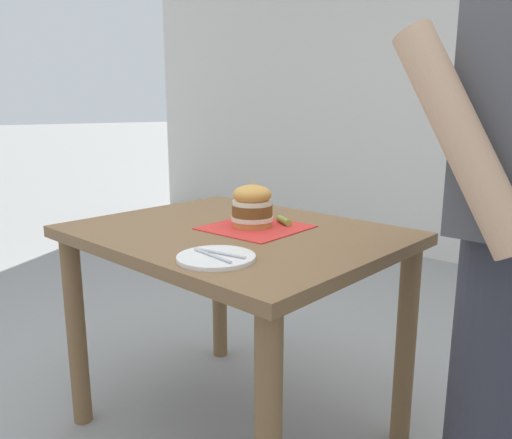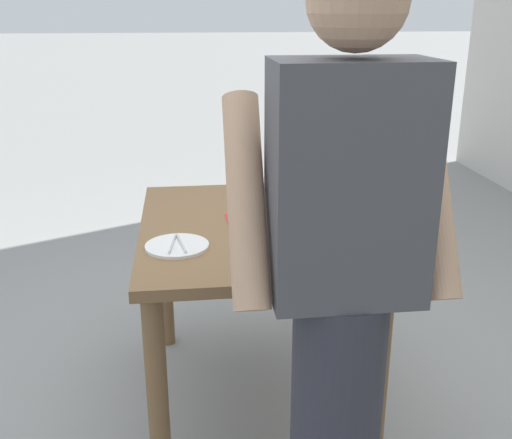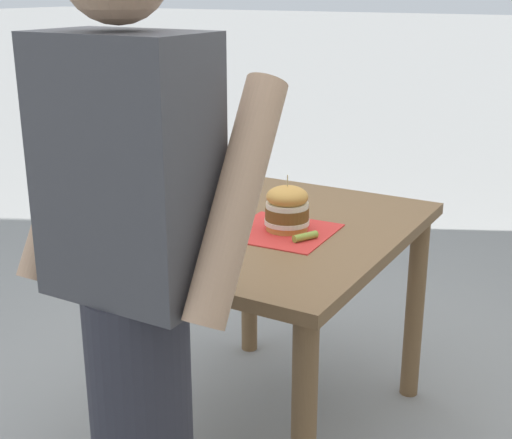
{
  "view_description": "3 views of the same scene",
  "coord_description": "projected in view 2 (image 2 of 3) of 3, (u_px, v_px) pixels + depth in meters",
  "views": [
    {
      "loc": [
        1.18,
        1.2,
        1.19
      ],
      "look_at": [
        0.0,
        0.1,
        0.83
      ],
      "focal_mm": 35.0,
      "sensor_mm": 36.0,
      "label": 1
    },
    {
      "loc": [
        0.25,
        2.14,
        1.56
      ],
      "look_at": [
        0.0,
        0.1,
        0.83
      ],
      "focal_mm": 42.0,
      "sensor_mm": 36.0,
      "label": 2
    },
    {
      "loc": [
        -1.08,
        1.97,
        1.55
      ],
      "look_at": [
        0.0,
        0.1,
        0.83
      ],
      "focal_mm": 50.0,
      "sensor_mm": 36.0,
      "label": 3
    }
  ],
  "objects": [
    {
      "name": "patio_table",
      "position": [
        253.0,
        255.0,
        2.34
      ],
      "size": [
        0.86,
        1.08,
        0.78
      ],
      "color": "brown",
      "rests_on": "ground"
    },
    {
      "name": "ground_plane",
      "position": [
        253.0,
        395.0,
        2.55
      ],
      "size": [
        80.0,
        80.0,
        0.0
      ],
      "primitive_type": "plane",
      "color": "gray"
    },
    {
      "name": "side_plate_with_forks",
      "position": [
        177.0,
        246.0,
        2.06
      ],
      "size": [
        0.22,
        0.22,
        0.02
      ],
      "color": "white",
      "rests_on": "patio_table"
    },
    {
      "name": "sandwich",
      "position": [
        272.0,
        205.0,
        2.26
      ],
      "size": [
        0.15,
        0.15,
        0.18
      ],
      "color": "gold",
      "rests_on": "serving_paper"
    },
    {
      "name": "diner_across_table",
      "position": [
        341.0,
        298.0,
        1.48
      ],
      "size": [
        0.55,
        0.35,
        1.69
      ],
      "color": "#33333D",
      "rests_on": "ground"
    },
    {
      "name": "serving_paper",
      "position": [
        271.0,
        225.0,
        2.26
      ],
      "size": [
        0.33,
        0.33,
        0.0
      ],
      "primitive_type": "cube",
      "rotation": [
        0.0,
        0.0,
        0.04
      ],
      "color": "red",
      "rests_on": "patio_table"
    },
    {
      "name": "pickle_spear",
      "position": [
        300.0,
        225.0,
        2.23
      ],
      "size": [
        0.06,
        0.09,
        0.02
      ],
      "primitive_type": "cylinder",
      "rotation": [
        0.0,
        1.57,
        1.1
      ],
      "color": "#8EA83D",
      "rests_on": "serving_paper"
    }
  ]
}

